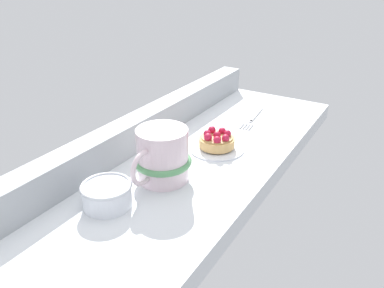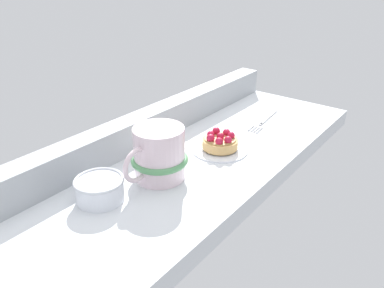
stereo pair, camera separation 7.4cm
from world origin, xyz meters
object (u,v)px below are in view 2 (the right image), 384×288
Objects in this scene: dessert_fork at (264,120)px; sugar_bowl at (100,189)px; raspberry_tart at (220,141)px; coffee_mug at (159,154)px; dessert_plate at (220,149)px.

sugar_bowl is at bearing 173.06° from dessert_fork.
coffee_mug is (-16.04, 2.64, 2.74)cm from raspberry_tart.
sugar_bowl is (-27.47, 5.62, 0.09)cm from raspberry_tart.
raspberry_tart reaches higher than sugar_bowl.
coffee_mug is 1.67× the size of sugar_bowl.
sugar_bowl reaches higher than dessert_plate.
sugar_bowl is at bearing 165.40° from coffee_mug.
sugar_bowl is (-27.48, 5.64, 1.84)cm from dessert_plate.
raspberry_tart is 0.90× the size of sugar_bowl.
dessert_plate is at bearing -9.43° from coffee_mug.
coffee_mug is 12.11cm from sugar_bowl.
dessert_fork is at bearing -6.94° from sugar_bowl.
dessert_plate is 16.87cm from coffee_mug.
coffee_mug is at bearing 170.57° from dessert_plate.
coffee_mug is 0.89× the size of dessert_fork.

